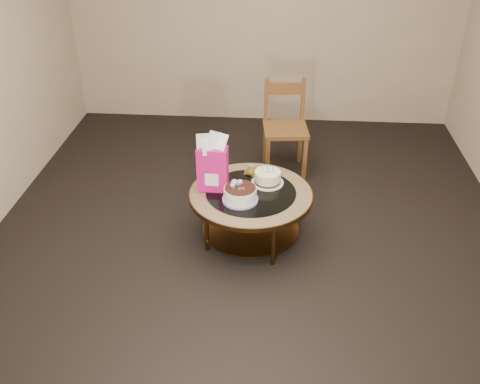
# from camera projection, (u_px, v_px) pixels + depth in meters

# --- Properties ---
(ground) EXTENTS (5.00, 5.00, 0.00)m
(ground) POSITION_uv_depth(u_px,v_px,m) (250.00, 237.00, 4.60)
(ground) COLOR black
(ground) RESTS_ON ground
(room_walls) EXTENTS (4.52, 5.02, 2.61)m
(room_walls) POSITION_uv_depth(u_px,v_px,m) (253.00, 62.00, 3.79)
(room_walls) COLOR tan
(room_walls) RESTS_ON ground
(coffee_table) EXTENTS (1.02, 1.02, 0.46)m
(coffee_table) POSITION_uv_depth(u_px,v_px,m) (251.00, 200.00, 4.40)
(coffee_table) COLOR #573918
(coffee_table) RESTS_ON ground
(decorated_cake) EXTENTS (0.29, 0.29, 0.17)m
(decorated_cake) POSITION_uv_depth(u_px,v_px,m) (240.00, 195.00, 4.22)
(decorated_cake) COLOR #B197D6
(decorated_cake) RESTS_ON coffee_table
(cream_cake) EXTENTS (0.27, 0.27, 0.17)m
(cream_cake) POSITION_uv_depth(u_px,v_px,m) (268.00, 178.00, 4.45)
(cream_cake) COLOR white
(cream_cake) RESTS_ON coffee_table
(gift_bag) EXTENTS (0.25, 0.18, 0.49)m
(gift_bag) POSITION_uv_depth(u_px,v_px,m) (213.00, 163.00, 4.28)
(gift_bag) COLOR #BF1274
(gift_bag) RESTS_ON coffee_table
(pillar_candle) EXTENTS (0.13, 0.13, 0.09)m
(pillar_candle) POSITION_uv_depth(u_px,v_px,m) (251.00, 170.00, 4.60)
(pillar_candle) COLOR #E0BC5C
(pillar_candle) RESTS_ON coffee_table
(dining_chair) EXTENTS (0.47, 0.47, 0.94)m
(dining_chair) POSITION_uv_depth(u_px,v_px,m) (285.00, 127.00, 5.38)
(dining_chair) COLOR brown
(dining_chair) RESTS_ON ground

